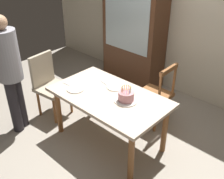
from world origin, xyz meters
name	(u,v)px	position (x,y,z in m)	size (l,w,h in m)	color
ground	(109,140)	(0.00, 0.00, 0.00)	(6.40, 6.40, 0.00)	#9E9384
back_wall	(191,18)	(0.00, 1.85, 1.30)	(6.40, 0.10, 2.60)	beige
dining_table	(109,102)	(0.00, 0.00, 0.63)	(1.48, 0.86, 0.72)	beige
birthday_cake	(126,97)	(0.24, 0.04, 0.78)	(0.28, 0.28, 0.19)	silver
plate_near_celebrant	(76,89)	(-0.41, -0.19, 0.73)	(0.22, 0.22, 0.01)	silver
plate_far_side	(115,87)	(-0.07, 0.19, 0.73)	(0.22, 0.22, 0.01)	silver
fork_near_celebrant	(68,85)	(-0.57, -0.18, 0.73)	(0.18, 0.02, 0.01)	silver
fork_far_side	(105,84)	(-0.23, 0.17, 0.73)	(0.18, 0.02, 0.01)	silver
chair_spindle_back	(155,95)	(0.19, 0.75, 0.46)	(0.45, 0.45, 0.95)	brown
chair_upholstered	(49,82)	(-1.13, -0.12, 0.53)	(0.49, 0.49, 0.95)	tan
person_celebrant	(10,69)	(-1.14, -0.66, 0.93)	(0.32, 0.32, 1.63)	#262328
china_cabinet	(134,32)	(-0.88, 1.56, 0.95)	(1.10, 0.45, 1.90)	#56331E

